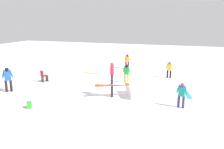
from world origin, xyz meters
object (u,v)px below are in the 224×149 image
(loose_snowboard_lime, at_px, (91,73))
(backpack_on_snow, at_px, (29,105))
(loose_snowboard_cyan, at_px, (188,95))
(folding_chair, at_px, (44,76))
(bystander_green, at_px, (126,73))
(bystander_yellow, at_px, (169,69))
(bystander_orange, at_px, (127,61))
(bystander_blue, at_px, (8,78))
(main_rider_on_rail, at_px, (112,74))
(bystander_teal, at_px, (182,94))
(rail_feature, at_px, (112,86))

(loose_snowboard_lime, relative_size, backpack_on_snow, 4.56)
(loose_snowboard_cyan, relative_size, folding_chair, 1.71)
(bystander_green, relative_size, bystander_yellow, 1.03)
(bystander_orange, bearing_deg, loose_snowboard_lime, 7.74)
(bystander_blue, xyz_separation_m, backpack_on_snow, (-3.06, 1.90, -0.73))
(bystander_blue, distance_m, bystander_yellow, 11.87)
(bystander_green, distance_m, folding_chair, 6.24)
(main_rider_on_rail, bearing_deg, loose_snowboard_cyan, -172.84)
(bystander_yellow, distance_m, backpack_on_snow, 10.97)
(loose_snowboard_cyan, height_order, backpack_on_snow, backpack_on_snow)
(loose_snowboard_cyan, bearing_deg, bystander_teal, 159.21)
(main_rider_on_rail, relative_size, bystander_blue, 0.98)
(bystander_yellow, bearing_deg, main_rider_on_rail, -105.25)
(bystander_green, bearing_deg, main_rider_on_rail, 98.15)
(bystander_yellow, bearing_deg, loose_snowboard_cyan, -57.73)
(bystander_green, relative_size, folding_chair, 1.57)
(loose_snowboard_lime, distance_m, backpack_on_snow, 8.18)
(bystander_orange, height_order, folding_chair, bystander_orange)
(bystander_yellow, xyz_separation_m, loose_snowboard_cyan, (-1.42, 3.90, -0.74))
(backpack_on_snow, bearing_deg, bystander_yellow, -70.32)
(bystander_teal, distance_m, loose_snowboard_cyan, 2.43)
(bystander_blue, height_order, loose_snowboard_lime, bystander_blue)
(bystander_orange, relative_size, loose_snowboard_cyan, 0.92)
(bystander_orange, xyz_separation_m, bystander_green, (-1.13, 4.73, -0.00))
(bystander_orange, relative_size, bystander_teal, 1.01)
(bystander_teal, relative_size, loose_snowboard_cyan, 0.91)
(bystander_teal, bearing_deg, folding_chair, -179.89)
(main_rider_on_rail, relative_size, loose_snowboard_lime, 1.02)
(rail_feature, bearing_deg, bystander_teal, 147.65)
(folding_chair, bearing_deg, bystander_teal, -163.27)
(folding_chair, bearing_deg, rail_feature, -167.00)
(rail_feature, xyz_separation_m, loose_snowboard_cyan, (-4.41, -1.84, -0.67))
(rail_feature, xyz_separation_m, bystander_green, (-0.06, -3.32, 0.09))
(bystander_yellow, bearing_deg, folding_chair, -143.29)
(bystander_green, height_order, loose_snowboard_cyan, bystander_green)
(main_rider_on_rail, height_order, bystander_yellow, main_rider_on_rail)
(bystander_blue, bearing_deg, main_rider_on_rail, 149.74)
(main_rider_on_rail, distance_m, backpack_on_snow, 4.89)
(main_rider_on_rail, height_order, bystander_teal, main_rider_on_rail)
(folding_chair, bearing_deg, bystander_yellow, -126.88)
(rail_feature, relative_size, bystander_green, 1.44)
(main_rider_on_rail, xyz_separation_m, backpack_on_snow, (3.68, 2.96, -1.28))
(main_rider_on_rail, distance_m, bystander_blue, 6.85)
(main_rider_on_rail, height_order, loose_snowboard_lime, main_rider_on_rail)
(bystander_orange, bearing_deg, folding_chair, 12.60)
(main_rider_on_rail, height_order, backpack_on_snow, main_rider_on_rail)
(rail_feature, bearing_deg, bystander_orange, -108.57)
(loose_snowboard_cyan, distance_m, backpack_on_snow, 9.40)
(main_rider_on_rail, height_order, bystander_orange, main_rider_on_rail)
(loose_snowboard_lime, distance_m, loose_snowboard_cyan, 8.73)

